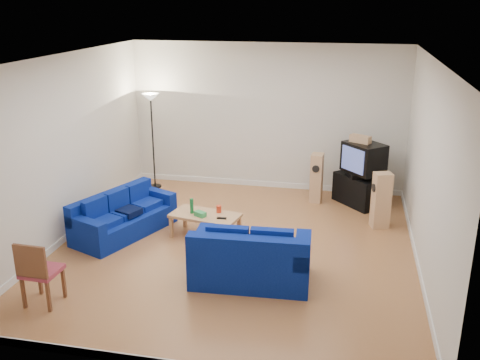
% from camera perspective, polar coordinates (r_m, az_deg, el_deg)
% --- Properties ---
extents(room, '(6.01, 6.51, 3.21)m').
position_cam_1_polar(room, '(8.68, -0.54, 1.94)').
color(room, brown).
rests_on(room, ground).
extents(sofa_three_seat, '(1.51, 2.11, 0.75)m').
position_cam_1_polar(sofa_three_seat, '(9.94, -12.44, -4.05)').
color(sofa_three_seat, '#011265').
rests_on(sofa_three_seat, ground).
extents(sofa_loveseat, '(1.81, 1.07, 0.88)m').
position_cam_1_polar(sofa_loveseat, '(8.07, 1.12, -8.73)').
color(sofa_loveseat, '#011265').
rests_on(sofa_loveseat, ground).
extents(coffee_table, '(1.30, 0.82, 0.44)m').
position_cam_1_polar(coffee_table, '(9.52, -3.74, -3.96)').
color(coffee_table, tan).
rests_on(coffee_table, ground).
extents(bottle, '(0.08, 0.08, 0.27)m').
position_cam_1_polar(bottle, '(9.52, -5.17, -2.78)').
color(bottle, '#197233').
rests_on(bottle, coffee_table).
extents(tissue_box, '(0.24, 0.20, 0.08)m').
position_cam_1_polar(tissue_box, '(9.41, -4.27, -3.63)').
color(tissue_box, green).
rests_on(tissue_box, coffee_table).
extents(red_canister, '(0.11, 0.11, 0.13)m').
position_cam_1_polar(red_canister, '(9.55, -2.27, -3.11)').
color(red_canister, red).
rests_on(red_canister, coffee_table).
extents(remote, '(0.17, 0.06, 0.02)m').
position_cam_1_polar(remote, '(9.30, -1.98, -4.09)').
color(remote, black).
rests_on(remote, coffee_table).
extents(tv_stand, '(1.09, 1.12, 0.62)m').
position_cam_1_polar(tv_stand, '(11.32, 12.53, -1.04)').
color(tv_stand, black).
rests_on(tv_stand, ground).
extents(av_receiver, '(0.48, 0.53, 0.10)m').
position_cam_1_polar(av_receiver, '(11.16, 12.40, 0.64)').
color(av_receiver, black).
rests_on(av_receiver, tv_stand).
extents(television, '(0.95, 0.96, 0.60)m').
position_cam_1_polar(television, '(11.05, 13.05, 2.33)').
color(television, black).
rests_on(television, av_receiver).
extents(centre_speaker, '(0.45, 0.35, 0.15)m').
position_cam_1_polar(centre_speaker, '(10.99, 12.71, 4.29)').
color(centre_speaker, tan).
rests_on(centre_speaker, television).
extents(speaker_left, '(0.27, 0.34, 1.03)m').
position_cam_1_polar(speaker_left, '(11.25, 8.16, 0.23)').
color(speaker_left, tan).
rests_on(speaker_left, ground).
extents(speaker_right, '(0.38, 0.33, 1.06)m').
position_cam_1_polar(speaker_right, '(10.20, 14.82, -2.10)').
color(speaker_right, tan).
rests_on(speaker_right, ground).
extents(floor_lamp, '(0.36, 0.36, 2.13)m').
position_cam_1_polar(floor_lamp, '(11.84, -9.45, 7.32)').
color(floor_lamp, black).
rests_on(floor_lamp, ground).
extents(dining_chair, '(0.48, 0.48, 0.98)m').
position_cam_1_polar(dining_chair, '(7.89, -20.73, -8.98)').
color(dining_chair, brown).
rests_on(dining_chair, ground).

